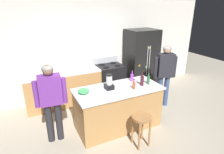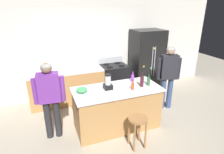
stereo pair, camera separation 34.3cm
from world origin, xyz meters
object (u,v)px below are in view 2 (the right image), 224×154
bottle_cooking_sauce (133,86)px  bottle_olive_oil (149,81)px  bar_stool (137,124)px  bottle_soda (133,78)px  person_by_island_left (50,94)px  stove_range (114,80)px  refrigerator (146,61)px  bottle_wine (142,81)px  kitchen_island (117,108)px  person_by_sink_right (168,72)px  mixing_bowl (82,90)px  blender_appliance (108,83)px

bottle_cooking_sauce → bottle_olive_oil: bearing=9.8°
bar_stool → bottle_soda: bottle_soda is taller
person_by_island_left → bottle_olive_oil: bearing=-6.6°
stove_range → bottle_cooking_sauce: bearing=-98.3°
refrigerator → bottle_wine: bearing=-123.7°
kitchen_island → person_by_island_left: size_ratio=1.16×
refrigerator → bottle_olive_oil: refrigerator is taller
bottle_olive_oil → bottle_cooking_sauce: 0.42m
kitchen_island → bottle_wine: (0.53, -0.09, 0.58)m
refrigerator → stove_range: refrigerator is taller
bottle_cooking_sauce → bottle_soda: (0.19, 0.38, 0.02)m
person_by_sink_right → bottle_cooking_sauce: 1.31m
bottle_wine → mixing_bowl: bearing=171.8°
bottle_soda → person_by_sink_right: bearing=5.2°
bar_stool → bottle_cooking_sauce: size_ratio=2.91×
kitchen_island → bar_stool: (0.11, -0.72, 0.03)m
refrigerator → stove_range: size_ratio=1.70×
bar_stool → bottle_soda: 1.14m
bar_stool → bottle_cooking_sauce: bearing=73.6°
refrigerator → bottle_soda: 1.70m
kitchen_island → person_by_island_left: (-1.33, 0.15, 0.49)m
bar_stool → bottle_olive_oil: bottle_olive_oil is taller
bar_stool → blender_appliance: blender_appliance is taller
bar_stool → bottle_wine: bearing=56.8°
bottle_olive_oil → bottle_cooking_sauce: bottle_olive_oil is taller
bottle_olive_oil → bottle_soda: bearing=126.9°
bar_stool → bottle_olive_oil: bearing=47.7°
kitchen_island → blender_appliance: blender_appliance is taller
bottle_cooking_sauce → bottle_soda: 0.42m
stove_range → bottle_wine: 1.71m
blender_appliance → mixing_bowl: bearing=176.1°
stove_range → bottle_olive_oil: 1.71m
refrigerator → stove_range: 1.16m
blender_appliance → refrigerator: bearing=39.2°
person_by_sink_right → blender_appliance: bearing=-171.3°
bar_stool → mixing_bowl: size_ratio=2.83×
bottle_wine → bottle_soda: (-0.06, 0.31, -0.02)m
bottle_wine → mixing_bowl: bottle_wine is taller
bottle_wine → kitchen_island: bearing=170.8°
person_by_sink_right → bottle_wine: 1.06m
bar_stool → bottle_wine: bottle_wine is taller
person_by_island_left → person_by_sink_right: 2.84m
stove_range → mixing_bowl: (-1.24, -1.43, 0.50)m
stove_range → blender_appliance: bearing=-115.7°
bottle_wine → bottle_olive_oil: 0.17m
kitchen_island → bottle_olive_oil: size_ratio=6.66×
bottle_wine → bottle_olive_oil: bottle_wine is taller
kitchen_island → person_by_sink_right: bearing=11.9°
blender_appliance → mixing_bowl: (-0.54, 0.04, -0.08)m
person_by_sink_right → bar_stool: 1.80m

